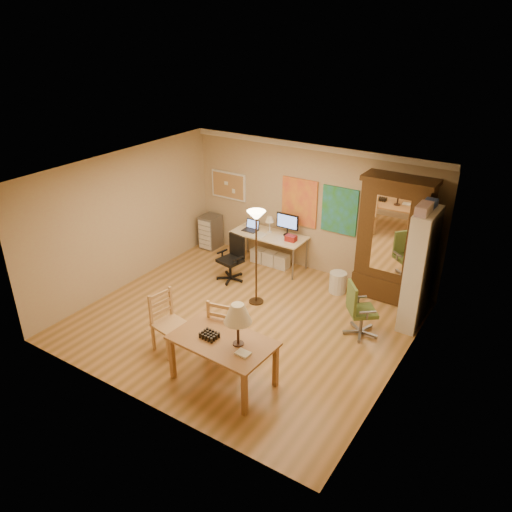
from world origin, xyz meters
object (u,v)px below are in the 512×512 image
Objects in this scene: computer_desk at (271,246)px; office_chair_black at (232,268)px; dining_table at (228,333)px; office_chair_green at (359,321)px; armoire at (392,247)px; bookshelf at (419,270)px.

office_chair_black is (-0.35, -0.99, -0.19)m from computer_desk.
dining_table is 1.56× the size of office_chair_green.
dining_table is at bearing -106.15° from armoire.
bookshelf is (0.66, 0.84, 0.79)m from office_chair_green.
office_chair_green is (2.62, -1.43, -0.19)m from computer_desk.
office_chair_green is 0.41× the size of armoire.
office_chair_black is at bearing 124.67° from dining_table.
office_chair_green is at bearing 63.24° from dining_table.
bookshelf is at bearing 52.06° from office_chair_green.
dining_table is 0.95× the size of computer_desk.
armoire is at bearing 20.07° from office_chair_black.
armoire is at bearing 135.92° from bookshelf.
armoire reaches higher than bookshelf.
office_chair_green reaches higher than office_chair_black.
office_chair_green is at bearing -8.50° from office_chair_black.
dining_table is 1.62× the size of office_chair_black.
computer_desk is 0.68× the size of armoire.
computer_desk is 1.65× the size of office_chair_green.
office_chair_black is at bearing -109.33° from computer_desk.
bookshelf is (3.62, 0.40, 0.80)m from office_chair_black.
dining_table is 0.72× the size of bookshelf.
office_chair_green is 1.33m from bookshelf.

